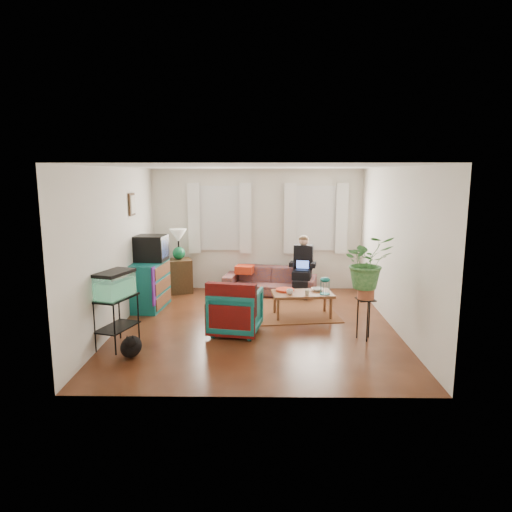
{
  "coord_description": "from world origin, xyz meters",
  "views": [
    {
      "loc": [
        0.1,
        -7.29,
        2.48
      ],
      "look_at": [
        0.0,
        0.4,
        1.1
      ],
      "focal_mm": 32.0,
      "sensor_mm": 36.0,
      "label": 1
    }
  ],
  "objects_px": {
    "side_table": "(179,276)",
    "dresser": "(150,285)",
    "armchair": "(236,309)",
    "plant_stand": "(365,319)",
    "aquarium_stand": "(117,322)",
    "sofa": "(270,276)",
    "coffee_table": "(302,305)"
  },
  "relations": [
    {
      "from": "armchair",
      "to": "coffee_table",
      "type": "height_order",
      "value": "armchair"
    },
    {
      "from": "sofa",
      "to": "side_table",
      "type": "distance_m",
      "value": 1.92
    },
    {
      "from": "sofa",
      "to": "side_table",
      "type": "xyz_separation_m",
      "value": [
        -1.92,
        0.09,
        -0.02
      ]
    },
    {
      "from": "sofa",
      "to": "side_table",
      "type": "height_order",
      "value": "sofa"
    },
    {
      "from": "sofa",
      "to": "armchair",
      "type": "distance_m",
      "value": 2.49
    },
    {
      "from": "armchair",
      "to": "plant_stand",
      "type": "relative_size",
      "value": 1.21
    },
    {
      "from": "armchair",
      "to": "dresser",
      "type": "bearing_deg",
      "value": -27.4
    },
    {
      "from": "dresser",
      "to": "sofa",
      "type": "bearing_deg",
      "value": 31.18
    },
    {
      "from": "side_table",
      "to": "dresser",
      "type": "distance_m",
      "value": 1.24
    },
    {
      "from": "armchair",
      "to": "aquarium_stand",
      "type": "bearing_deg",
      "value": 30.75
    },
    {
      "from": "armchair",
      "to": "coffee_table",
      "type": "relative_size",
      "value": 0.73
    },
    {
      "from": "side_table",
      "to": "dresser",
      "type": "bearing_deg",
      "value": -105.98
    },
    {
      "from": "sofa",
      "to": "dresser",
      "type": "bearing_deg",
      "value": -142.16
    },
    {
      "from": "dresser",
      "to": "coffee_table",
      "type": "bearing_deg",
      "value": -4.37
    },
    {
      "from": "coffee_table",
      "to": "armchair",
      "type": "bearing_deg",
      "value": -149.23
    },
    {
      "from": "coffee_table",
      "to": "plant_stand",
      "type": "xyz_separation_m",
      "value": [
        0.85,
        -1.11,
        0.1
      ]
    },
    {
      "from": "plant_stand",
      "to": "side_table",
      "type": "bearing_deg",
      "value": 140.01
    },
    {
      "from": "coffee_table",
      "to": "dresser",
      "type": "bearing_deg",
      "value": 164.31
    },
    {
      "from": "side_table",
      "to": "plant_stand",
      "type": "height_order",
      "value": "side_table"
    },
    {
      "from": "coffee_table",
      "to": "plant_stand",
      "type": "distance_m",
      "value": 1.4
    },
    {
      "from": "dresser",
      "to": "armchair",
      "type": "relative_size",
      "value": 1.28
    },
    {
      "from": "aquarium_stand",
      "to": "coffee_table",
      "type": "relative_size",
      "value": 0.71
    },
    {
      "from": "aquarium_stand",
      "to": "plant_stand",
      "type": "distance_m",
      "value": 3.68
    },
    {
      "from": "dresser",
      "to": "armchair",
      "type": "bearing_deg",
      "value": -32.84
    },
    {
      "from": "sofa",
      "to": "aquarium_stand",
      "type": "xyz_separation_m",
      "value": [
        -2.27,
        -3.03,
        -0.0
      ]
    },
    {
      "from": "sofa",
      "to": "side_table",
      "type": "relative_size",
      "value": 2.66
    },
    {
      "from": "sofa",
      "to": "coffee_table",
      "type": "height_order",
      "value": "sofa"
    },
    {
      "from": "aquarium_stand",
      "to": "side_table",
      "type": "bearing_deg",
      "value": 101.42
    },
    {
      "from": "aquarium_stand",
      "to": "armchair",
      "type": "xyz_separation_m",
      "value": [
        1.69,
        0.61,
        0.02
      ]
    },
    {
      "from": "side_table",
      "to": "plant_stand",
      "type": "bearing_deg",
      "value": -39.99
    },
    {
      "from": "armchair",
      "to": "plant_stand",
      "type": "bearing_deg",
      "value": -177.06
    },
    {
      "from": "coffee_table",
      "to": "plant_stand",
      "type": "relative_size",
      "value": 1.65
    }
  ]
}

